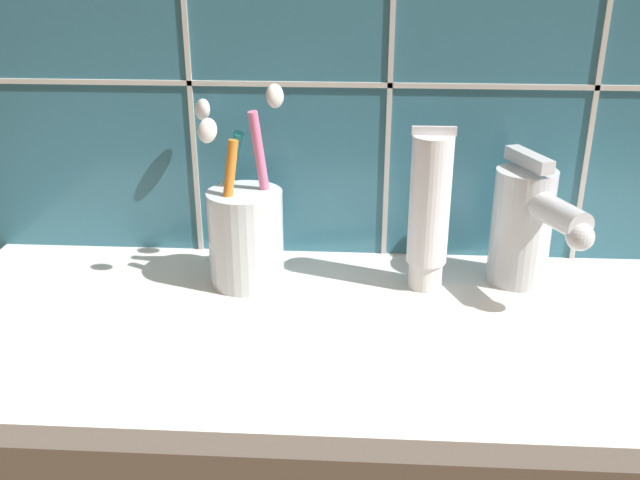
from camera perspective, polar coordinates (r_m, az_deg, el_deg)
The scene contains 5 objects.
sink_counter at distance 62.14cm, azimuth 3.58°, elevation -7.43°, with size 77.46×30.79×2.00cm, color silver.
tile_wall_backsplash at distance 69.65cm, azimuth 4.14°, elevation 17.39°, with size 87.46×1.72×51.44cm.
toothbrush_cup at distance 67.08cm, azimuth -6.02°, elevation 0.67°, with size 9.87×10.27×18.74cm.
toothpaste_tube at distance 65.47cm, azimuth 8.73°, elevation 2.37°, with size 3.91×3.72×15.43cm.
sink_faucet at distance 68.54cm, azimuth 16.19°, elevation 1.27°, with size 7.03×11.95×12.65cm.
Camera 1 is at (-0.60, -53.70, 32.28)cm, focal length 40.00 mm.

